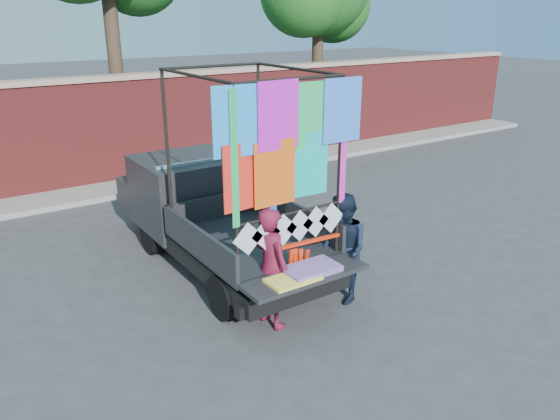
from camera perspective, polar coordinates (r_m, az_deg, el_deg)
ground at (r=8.04m, az=-3.24°, el=-9.78°), size 90.00×90.00×0.00m
brick_wall at (r=13.76m, az=-18.65°, el=7.77°), size 30.00×0.45×2.61m
curb at (r=13.41m, az=-17.22°, el=2.01°), size 30.00×1.20×0.12m
pickup_truck at (r=9.36m, az=-7.85°, el=0.00°), size 2.06×5.17×3.26m
woman at (r=7.17m, az=-0.96°, el=-6.02°), size 0.48×0.66×1.68m
man at (r=7.86m, az=6.57°, el=-4.04°), size 0.75×0.89×1.61m
streamer_bundle at (r=7.41m, az=2.36°, el=-4.95°), size 1.00×0.12×0.68m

